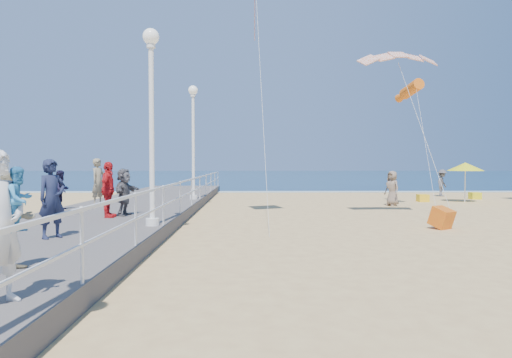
{
  "coord_description": "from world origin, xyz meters",
  "views": [
    {
      "loc": [
        -2.68,
        -12.39,
        2.1
      ],
      "look_at": [
        -2.5,
        2.0,
        1.6
      ],
      "focal_mm": 32.0,
      "sensor_mm": 36.0,
      "label": 1
    }
  ],
  "objects_px": {
    "spectator_3": "(108,190)",
    "beach_walker_c": "(392,188)",
    "spectator_7": "(61,190)",
    "lamp_post_mid": "(151,105)",
    "spectator_6": "(98,182)",
    "beach_chair_left": "(475,196)",
    "beach_walker_a": "(442,183)",
    "spectator_0": "(52,199)",
    "beach_chair_right": "(423,198)",
    "spectator_1": "(13,222)",
    "box_kite": "(442,220)",
    "woman_holding_toddler": "(1,227)",
    "beach_umbrella": "(465,167)",
    "toddler_held": "(19,199)",
    "lamp_post_far": "(193,130)",
    "spectator_5": "(124,192)"
  },
  "relations": [
    {
      "from": "spectator_3",
      "to": "beach_walker_c",
      "type": "bearing_deg",
      "value": -55.91
    },
    {
      "from": "spectator_7",
      "to": "lamp_post_mid",
      "type": "bearing_deg",
      "value": -117.7
    },
    {
      "from": "spectator_6",
      "to": "beach_chair_left",
      "type": "xyz_separation_m",
      "value": [
        19.21,
        7.99,
        -1.15
      ]
    },
    {
      "from": "beach_walker_c",
      "to": "beach_walker_a",
      "type": "bearing_deg",
      "value": 113.4
    },
    {
      "from": "spectator_0",
      "to": "spectator_6",
      "type": "bearing_deg",
      "value": 44.95
    },
    {
      "from": "beach_chair_right",
      "to": "spectator_7",
      "type": "bearing_deg",
      "value": -154.1
    },
    {
      "from": "spectator_1",
      "to": "box_kite",
      "type": "distance_m",
      "value": 12.21
    },
    {
      "from": "woman_holding_toddler",
      "to": "spectator_0",
      "type": "distance_m",
      "value": 5.08
    },
    {
      "from": "beach_chair_left",
      "to": "beach_umbrella",
      "type": "bearing_deg",
      "value": -127.84
    },
    {
      "from": "lamp_post_mid",
      "to": "spectator_1",
      "type": "height_order",
      "value": "lamp_post_mid"
    },
    {
      "from": "lamp_post_mid",
      "to": "spectator_1",
      "type": "bearing_deg",
      "value": -101.72
    },
    {
      "from": "toddler_held",
      "to": "beach_chair_left",
      "type": "height_order",
      "value": "toddler_held"
    },
    {
      "from": "beach_walker_c",
      "to": "beach_chair_right",
      "type": "relative_size",
      "value": 3.13
    },
    {
      "from": "spectator_3",
      "to": "box_kite",
      "type": "bearing_deg",
      "value": -90.33
    },
    {
      "from": "beach_umbrella",
      "to": "spectator_1",
      "type": "bearing_deg",
      "value": -131.74
    },
    {
      "from": "spectator_6",
      "to": "beach_walker_a",
      "type": "height_order",
      "value": "spectator_6"
    },
    {
      "from": "beach_walker_c",
      "to": "spectator_3",
      "type": "bearing_deg",
      "value": -82.44
    },
    {
      "from": "lamp_post_far",
      "to": "beach_chair_right",
      "type": "height_order",
      "value": "lamp_post_far"
    },
    {
      "from": "beach_chair_left",
      "to": "beach_chair_right",
      "type": "bearing_deg",
      "value": -155.3
    },
    {
      "from": "woman_holding_toddler",
      "to": "beach_walker_a",
      "type": "xyz_separation_m",
      "value": [
        15.15,
        23.16,
        -0.48
      ]
    },
    {
      "from": "spectator_1",
      "to": "beach_umbrella",
      "type": "relative_size",
      "value": 0.73
    },
    {
      "from": "spectator_6",
      "to": "spectator_3",
      "type": "bearing_deg",
      "value": -137.68
    },
    {
      "from": "spectator_5",
      "to": "beach_umbrella",
      "type": "bearing_deg",
      "value": -48.13
    },
    {
      "from": "box_kite",
      "to": "beach_umbrella",
      "type": "height_order",
      "value": "beach_umbrella"
    },
    {
      "from": "lamp_post_mid",
      "to": "beach_chair_right",
      "type": "relative_size",
      "value": 9.67
    },
    {
      "from": "spectator_5",
      "to": "spectator_7",
      "type": "bearing_deg",
      "value": 66.27
    },
    {
      "from": "woman_holding_toddler",
      "to": "beach_chair_left",
      "type": "height_order",
      "value": "woman_holding_toddler"
    },
    {
      "from": "beach_walker_c",
      "to": "woman_holding_toddler",
      "type": "bearing_deg",
      "value": -58.22
    },
    {
      "from": "beach_walker_c",
      "to": "spectator_7",
      "type": "bearing_deg",
      "value": -95.7
    },
    {
      "from": "beach_chair_left",
      "to": "beach_chair_right",
      "type": "xyz_separation_m",
      "value": [
        -3.71,
        -1.71,
        0.0
      ]
    },
    {
      "from": "box_kite",
      "to": "beach_chair_right",
      "type": "distance_m",
      "value": 10.78
    },
    {
      "from": "lamp_post_far",
      "to": "spectator_5",
      "type": "xyz_separation_m",
      "value": [
        -1.42,
        -6.59,
        -2.49
      ]
    },
    {
      "from": "beach_chair_left",
      "to": "beach_walker_a",
      "type": "bearing_deg",
      "value": 112.77
    },
    {
      "from": "toddler_held",
      "to": "beach_walker_c",
      "type": "bearing_deg",
      "value": -15.71
    },
    {
      "from": "beach_walker_c",
      "to": "beach_chair_left",
      "type": "relative_size",
      "value": 3.13
    },
    {
      "from": "lamp_post_mid",
      "to": "beach_umbrella",
      "type": "height_order",
      "value": "lamp_post_mid"
    },
    {
      "from": "beach_walker_a",
      "to": "toddler_held",
      "type": "bearing_deg",
      "value": -171.4
    },
    {
      "from": "toddler_held",
      "to": "woman_holding_toddler",
      "type": "bearing_deg",
      "value": 149.84
    },
    {
      "from": "spectator_5",
      "to": "beach_walker_c",
      "type": "bearing_deg",
      "value": -45.55
    },
    {
      "from": "spectator_1",
      "to": "beach_chair_left",
      "type": "height_order",
      "value": "spectator_1"
    },
    {
      "from": "spectator_0",
      "to": "beach_chair_right",
      "type": "xyz_separation_m",
      "value": [
        13.88,
        14.31,
        -1.1
      ]
    },
    {
      "from": "woman_holding_toddler",
      "to": "beach_chair_right",
      "type": "height_order",
      "value": "woman_holding_toddler"
    },
    {
      "from": "beach_walker_c",
      "to": "beach_chair_left",
      "type": "bearing_deg",
      "value": 96.08
    },
    {
      "from": "spectator_7",
      "to": "beach_chair_left",
      "type": "height_order",
      "value": "spectator_7"
    },
    {
      "from": "spectator_0",
      "to": "beach_umbrella",
      "type": "height_order",
      "value": "spectator_0"
    },
    {
      "from": "lamp_post_far",
      "to": "woman_holding_toddler",
      "type": "relative_size",
      "value": 2.85
    },
    {
      "from": "spectator_5",
      "to": "beach_walker_c",
      "type": "height_order",
      "value": "spectator_5"
    },
    {
      "from": "lamp_post_far",
      "to": "beach_walker_c",
      "type": "bearing_deg",
      "value": 5.23
    },
    {
      "from": "lamp_post_far",
      "to": "spectator_0",
      "type": "xyz_separation_m",
      "value": [
        -1.82,
        -11.06,
        -2.36
      ]
    },
    {
      "from": "spectator_6",
      "to": "spectator_5",
      "type": "bearing_deg",
      "value": -130.29
    }
  ]
}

